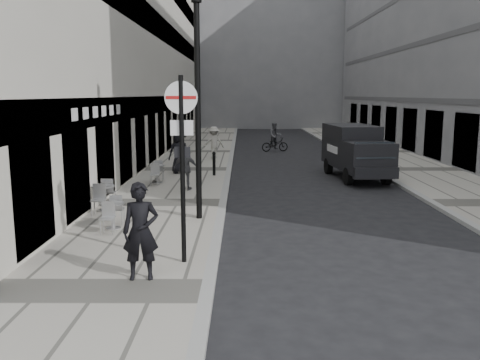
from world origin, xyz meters
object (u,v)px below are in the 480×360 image
at_px(walking_man, 141,231).
at_px(cyclist, 275,140).
at_px(lamppost, 198,95).
at_px(sign_post, 182,145).
at_px(panel_van, 355,149).

xyz_separation_m(walking_man, cyclist, (4.05, 23.29, -0.34)).
xyz_separation_m(lamppost, cyclist, (3.35, 18.40, -2.91)).
distance_m(sign_post, panel_van, 13.30).
bearing_deg(walking_man, cyclist, 73.81).
distance_m(walking_man, panel_van, 14.46).
distance_m(lamppost, cyclist, 18.93).
xyz_separation_m(sign_post, cyclist, (3.35, 22.27, -1.90)).
relative_size(walking_man, cyclist, 1.01).
xyz_separation_m(lamppost, panel_van, (6.18, 7.83, -2.35)).
distance_m(walking_man, sign_post, 1.99).
relative_size(lamppost, cyclist, 3.39).
height_order(walking_man, cyclist, walking_man).
height_order(sign_post, lamppost, lamppost).
bearing_deg(lamppost, sign_post, -90.00).
height_order(walking_man, panel_van, panel_van).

